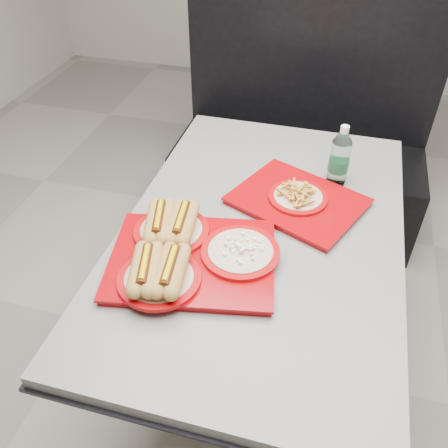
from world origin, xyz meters
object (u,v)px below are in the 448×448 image
(diner_table, at_px, (260,263))
(water_bottle, at_px, (339,159))
(tray_near, at_px, (185,253))
(tray_far, at_px, (298,198))
(booth_bench, at_px, (300,151))

(diner_table, height_order, water_bottle, water_bottle)
(tray_near, bearing_deg, tray_far, 53.09)
(water_bottle, bearing_deg, tray_near, -126.18)
(booth_bench, bearing_deg, tray_far, -84.44)
(diner_table, distance_m, booth_bench, 1.11)
(tray_near, height_order, tray_far, tray_near)
(booth_bench, bearing_deg, tray_near, -98.28)
(diner_table, xyz_separation_m, tray_far, (0.09, 0.15, 0.19))
(booth_bench, height_order, tray_near, booth_bench)
(tray_near, relative_size, tray_far, 1.06)
(tray_near, distance_m, water_bottle, 0.68)
(diner_table, xyz_separation_m, booth_bench, (0.00, 1.09, -0.18))
(tray_far, bearing_deg, booth_bench, 95.56)
(booth_bench, relative_size, water_bottle, 5.83)
(diner_table, relative_size, booth_bench, 1.05)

